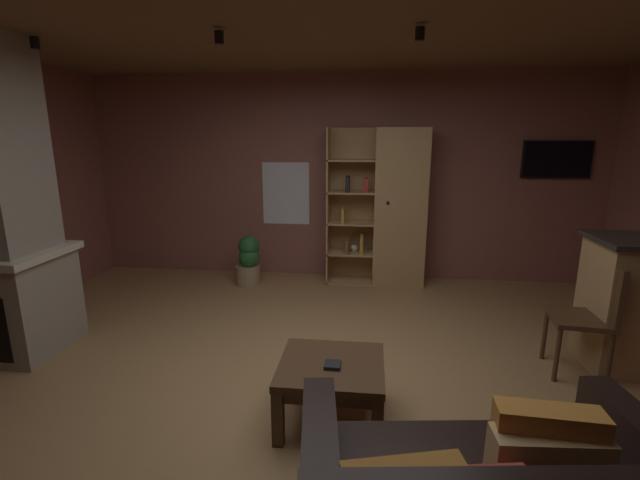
# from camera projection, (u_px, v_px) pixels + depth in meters

# --- Properties ---
(floor) EXTENTS (6.59, 5.51, 0.02)m
(floor) POSITION_uv_depth(u_px,v_px,m) (314.00, 387.00, 3.34)
(floor) COLOR #A37A4C
(floor) RESTS_ON ground
(wall_back) EXTENTS (6.71, 0.06, 2.63)m
(wall_back) POSITION_uv_depth(u_px,v_px,m) (341.00, 178.00, 5.72)
(wall_back) COLOR #8E544C
(wall_back) RESTS_ON ground
(ceiling) EXTENTS (6.59, 5.51, 0.02)m
(ceiling) POSITION_uv_depth(u_px,v_px,m) (313.00, 6.00, 2.72)
(ceiling) COLOR brown
(window_pane_back) EXTENTS (0.63, 0.01, 0.82)m
(window_pane_back) POSITION_uv_depth(u_px,v_px,m) (286.00, 194.00, 5.82)
(window_pane_back) COLOR white
(bookshelf_cabinet) EXTENTS (1.22, 0.41, 1.95)m
(bookshelf_cabinet) POSITION_uv_depth(u_px,v_px,m) (393.00, 209.00, 5.46)
(bookshelf_cabinet) COLOR tan
(bookshelf_cabinet) RESTS_ON ground
(coffee_table) EXTENTS (0.68, 0.64, 0.42)m
(coffee_table) POSITION_uv_depth(u_px,v_px,m) (331.00, 374.00, 2.87)
(coffee_table) COLOR #4C331E
(coffee_table) RESTS_ON ground
(table_book_0) EXTENTS (0.11, 0.11, 0.02)m
(table_book_0) POSITION_uv_depth(u_px,v_px,m) (333.00, 365.00, 2.80)
(table_book_0) COLOR black
(table_book_0) RESTS_ON coffee_table
(dining_chair) EXTENTS (0.46, 0.46, 0.92)m
(dining_chair) POSITION_uv_depth(u_px,v_px,m) (592.00, 311.00, 3.40)
(dining_chair) COLOR #4C331E
(dining_chair) RESTS_ON ground
(potted_floor_plant) EXTENTS (0.31, 0.30, 0.63)m
(potted_floor_plant) POSITION_uv_depth(u_px,v_px,m) (249.00, 261.00, 5.54)
(potted_floor_plant) COLOR #9E896B
(potted_floor_plant) RESTS_ON ground
(wall_mounted_tv) EXTENTS (0.80, 0.06, 0.45)m
(wall_mounted_tv) POSITION_uv_depth(u_px,v_px,m) (557.00, 159.00, 5.30)
(wall_mounted_tv) COLOR black
(track_light_spot_0) EXTENTS (0.07, 0.07, 0.09)m
(track_light_spot_0) POSITION_uv_depth(u_px,v_px,m) (35.00, 43.00, 3.43)
(track_light_spot_0) COLOR black
(track_light_spot_1) EXTENTS (0.07, 0.07, 0.09)m
(track_light_spot_1) POSITION_uv_depth(u_px,v_px,m) (219.00, 38.00, 3.24)
(track_light_spot_1) COLOR black
(track_light_spot_2) EXTENTS (0.07, 0.07, 0.09)m
(track_light_spot_2) POSITION_uv_depth(u_px,v_px,m) (420.00, 34.00, 3.12)
(track_light_spot_2) COLOR black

